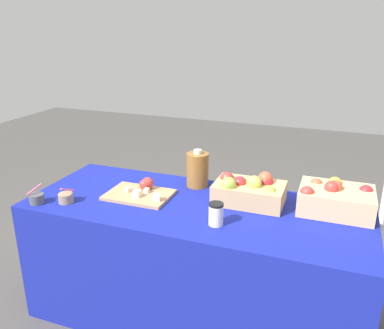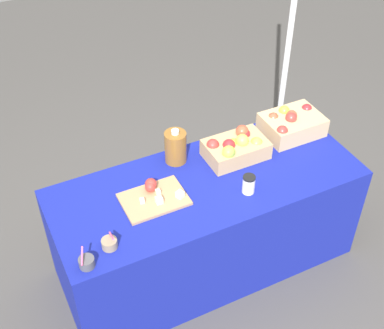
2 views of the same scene
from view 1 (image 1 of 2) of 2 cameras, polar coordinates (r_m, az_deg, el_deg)
ground_plane at (r=2.64m, az=0.45°, el=-20.42°), size 10.00×10.00×0.00m
table at (r=2.42m, az=0.47°, el=-13.69°), size 1.90×0.76×0.74m
apple_crate_left at (r=2.27m, az=19.74°, el=-4.58°), size 0.38×0.29×0.18m
apple_crate_middle at (r=2.26m, az=8.16°, el=-3.69°), size 0.39×0.25×0.17m
cutting_board_front at (r=2.37m, az=-7.26°, el=-3.90°), size 0.37×0.26×0.09m
sample_bowl_near at (r=2.41m, az=-21.27°, el=-4.54°), size 0.08×0.09×0.10m
sample_bowl_mid at (r=2.37m, az=-17.53°, el=-4.54°), size 0.08×0.10×0.11m
cider_jug at (r=2.46m, az=0.79°, el=-0.72°), size 0.14×0.14×0.23m
coffee_cup at (r=2.01m, az=3.44°, el=-7.06°), size 0.07×0.07×0.12m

